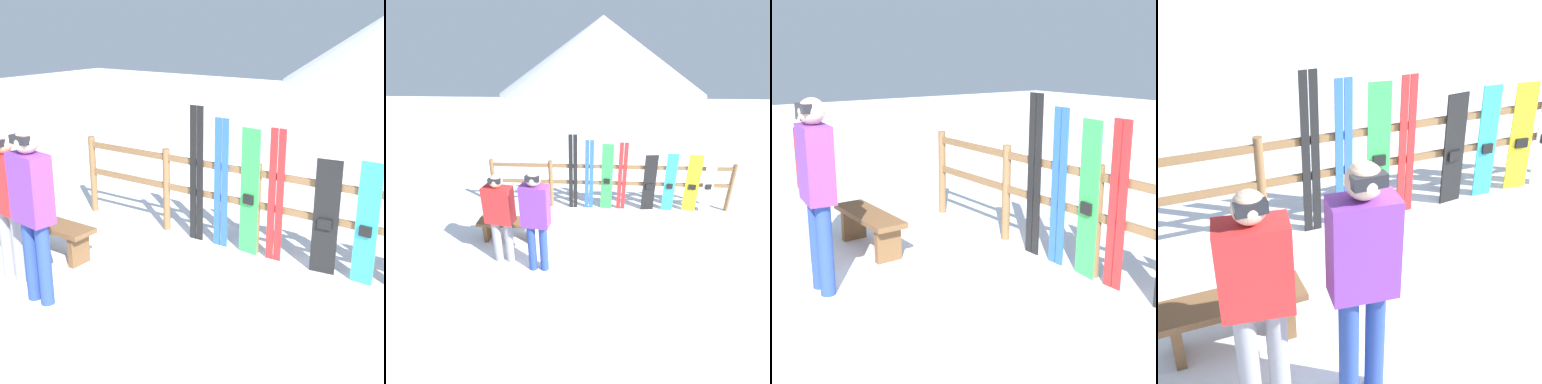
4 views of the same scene
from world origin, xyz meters
TOP-DOWN VIEW (x-y plane):
  - ground_plane at (0.00, 0.00)m, footprint 40.00×40.00m
  - mountain_backdrop at (0.00, 24.04)m, footprint 18.00×18.00m
  - fence at (0.00, 2.04)m, footprint 5.64×0.10m
  - bench at (-2.03, 0.55)m, footprint 1.17×0.36m
  - person_red at (-1.93, -0.10)m, footprint 0.51×0.33m
  - person_purple at (-1.28, -0.30)m, footprint 0.47×0.29m
  - ski_pair_black at (-0.85, 1.99)m, footprint 0.20×0.02m
  - ski_pair_blue at (-0.48, 1.99)m, footprint 0.20×0.02m
  - snowboard_green at (-0.07, 1.98)m, footprint 0.26×0.08m
  - ski_pair_red at (0.28, 1.99)m, footprint 0.19×0.02m
  - snowboard_black_stripe at (0.91, 1.98)m, footprint 0.29×0.08m
  - snowboard_cyan at (1.37, 1.98)m, footprint 0.25×0.06m
  - snowboard_yellow at (1.87, 1.98)m, footprint 0.30×0.08m
  - snowboard_white at (2.24, 1.98)m, footprint 0.24×0.07m

SIDE VIEW (x-z plane):
  - ground_plane at x=0.00m, z-range 0.00..0.00m
  - bench at x=-2.03m, z-range 0.10..0.54m
  - snowboard_black_stripe at x=0.91m, z-range 0.00..1.35m
  - snowboard_yellow at x=1.87m, z-range 0.00..1.38m
  - fence at x=0.00m, z-range 0.11..1.27m
  - snowboard_cyan at x=1.37m, z-range 0.00..1.39m
  - snowboard_white at x=2.24m, z-range 0.00..1.41m
  - snowboard_green at x=-0.07m, z-range 0.00..1.59m
  - ski_pair_red at x=0.28m, z-range 0.00..1.63m
  - ski_pair_blue at x=-0.48m, z-range 0.00..1.68m
  - ski_pair_black at x=-0.85m, z-range 0.00..1.80m
  - person_red at x=-1.93m, z-range 0.13..1.80m
  - person_purple at x=-1.28m, z-range 0.16..1.99m
  - mountain_backdrop at x=0.00m, z-range 0.00..6.00m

